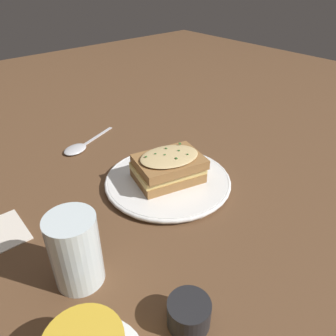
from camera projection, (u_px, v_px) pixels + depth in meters
ground_plane at (159, 178)px, 0.69m from camera, size 2.40×2.40×0.00m
dinner_plate at (168, 181)px, 0.67m from camera, size 0.26×0.26×0.01m
sandwich at (169, 167)px, 0.65m from camera, size 0.15×0.13×0.06m
water_glass at (75, 250)px, 0.45m from camera, size 0.07×0.07×0.11m
spoon at (78, 148)px, 0.79m from camera, size 0.17×0.09×0.01m
condiment_pot at (189, 313)px, 0.41m from camera, size 0.06×0.06×0.04m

